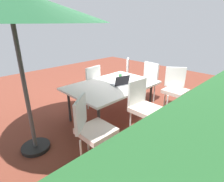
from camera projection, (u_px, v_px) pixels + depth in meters
name	position (u px, v px, depth m)	size (l,w,h in m)	color
ground_plane	(112.00, 116.00, 3.92)	(10.00, 10.00, 0.02)	brown
dining_table	(112.00, 87.00, 3.67)	(1.82, 1.21, 0.72)	white
patio_umbrella	(10.00, 6.00, 2.15)	(2.42, 2.42, 2.31)	#4C4C4C
chair_northeast	(92.00, 127.00, 2.49)	(0.58, 0.58, 0.98)	beige
chair_west	(146.00, 80.00, 4.45)	(0.48, 0.47, 0.98)	beige
chair_northwest	(175.00, 88.00, 3.97)	(0.58, 0.58, 0.98)	beige
chair_south	(89.00, 84.00, 4.23)	(0.47, 0.48, 0.98)	beige
chair_southwest	(122.00, 74.00, 5.02)	(0.58, 0.58, 0.98)	beige
chair_north	(143.00, 105.00, 3.15)	(0.46, 0.48, 0.98)	beige
laptop	(120.00, 83.00, 3.59)	(0.37, 0.32, 0.21)	gray
cup	(120.00, 76.00, 4.05)	(0.07, 0.07, 0.09)	#286B33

